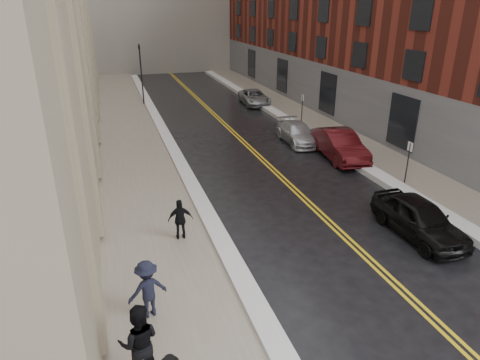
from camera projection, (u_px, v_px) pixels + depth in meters
ground at (346, 326)px, 11.91m from camera, size 160.00×160.00×0.00m
sidewalk_left at (135, 157)px, 24.75m from camera, size 4.00×64.00×0.15m
sidewalk_right at (342, 137)px, 28.47m from camera, size 3.00×64.00×0.15m
lane_stripe_a at (248, 147)px, 26.68m from camera, size 0.12×64.00×0.01m
lane_stripe_b at (251, 147)px, 26.74m from camera, size 0.12×64.00×0.01m
snow_ridge_left at (174, 153)px, 25.37m from camera, size 0.70×60.80×0.26m
snow_ridge_right at (317, 138)px, 27.93m from camera, size 0.85×60.80×0.30m
traffic_signal at (141, 70)px, 36.47m from camera, size 0.18×0.15×5.20m
parking_sign_near at (408, 159)px, 20.63m from camera, size 0.06×0.35×2.23m
parking_sign_far at (302, 106)px, 31.21m from camera, size 0.06×0.35×2.23m
car_black at (419, 218)px, 16.30m from camera, size 1.78×4.37×1.49m
car_maroon at (339, 145)px, 24.52m from camera, size 2.17×5.08×1.63m
car_silver_near at (297, 133)px, 27.38m from camera, size 1.99×4.46×1.27m
car_silver_far at (254, 97)px, 37.76m from camera, size 2.48×4.75×1.28m
pedestrian_a at (139, 343)px, 9.77m from camera, size 1.06×0.88×2.01m
pedestrian_b at (147, 289)px, 11.82m from camera, size 1.25×0.91×1.74m
pedestrian_c at (180, 219)px, 15.81m from camera, size 0.95×0.44×1.57m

